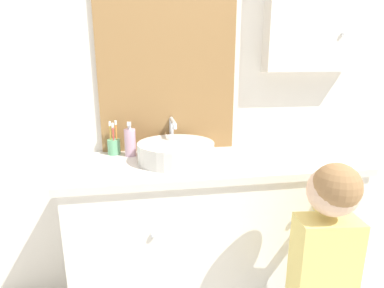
{
  "coord_description": "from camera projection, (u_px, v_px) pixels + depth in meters",
  "views": [
    {
      "loc": [
        -0.34,
        -1.04,
        1.3
      ],
      "look_at": [
        -0.12,
        0.29,
        0.95
      ],
      "focal_mm": 28.0,
      "sensor_mm": 36.0,
      "label": 1
    }
  ],
  "objects": [
    {
      "name": "child_figure",
      "position": [
        325.0,
        259.0,
        1.16
      ],
      "size": [
        0.27,
        0.47,
        0.97
      ],
      "color": "slate",
      "rests_on": "ground_plane"
    },
    {
      "name": "sink_basin",
      "position": [
        176.0,
        151.0,
        1.47
      ],
      "size": [
        0.37,
        0.43,
        0.19
      ],
      "color": "silver",
      "rests_on": "vanity_counter"
    },
    {
      "name": "toothbrush_holder",
      "position": [
        114.0,
        145.0,
        1.58
      ],
      "size": [
        0.07,
        0.07,
        0.18
      ],
      "color": "#66B27F",
      "rests_on": "vanity_counter"
    },
    {
      "name": "vanity_counter",
      "position": [
        212.0,
        235.0,
        1.59
      ],
      "size": [
        1.41,
        0.52,
        0.85
      ],
      "color": "silver",
      "rests_on": "ground_plane"
    },
    {
      "name": "soap_dispenser",
      "position": [
        130.0,
        142.0,
        1.54
      ],
      "size": [
        0.06,
        0.06,
        0.18
      ],
      "color": "#CCA3BC",
      "rests_on": "vanity_counter"
    },
    {
      "name": "wall_back",
      "position": [
        209.0,
        68.0,
        1.65
      ],
      "size": [
        3.2,
        0.18,
        2.5
      ],
      "color": "silver",
      "rests_on": "ground_plane"
    }
  ]
}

